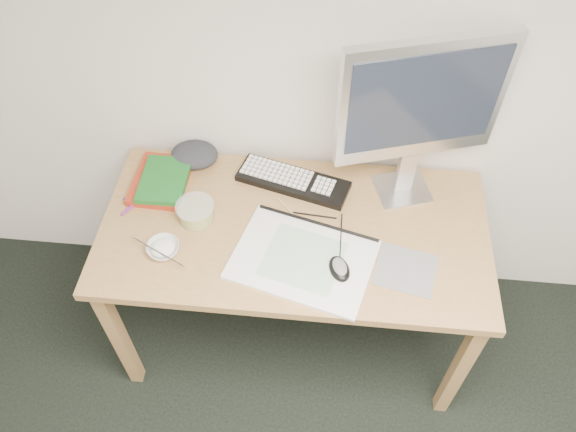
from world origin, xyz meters
name	(u,v)px	position (x,y,z in m)	size (l,w,h in m)	color
desk	(294,242)	(-0.12, 1.43, 0.67)	(1.40, 0.70, 0.75)	#A87E4D
mousepad	(406,270)	(0.28, 1.29, 0.75)	(0.20, 0.18, 0.00)	slate
sketchpad	(303,259)	(-0.07, 1.29, 0.76)	(0.47, 0.34, 0.01)	silver
keyboard	(293,181)	(-0.14, 1.65, 0.76)	(0.43, 0.14, 0.03)	black
monitor	(421,105)	(0.27, 1.66, 1.16)	(0.55, 0.22, 0.66)	silver
mouse	(340,267)	(0.05, 1.26, 0.78)	(0.07, 0.11, 0.04)	black
rice_bowl	(163,249)	(-0.56, 1.28, 0.77)	(0.11, 0.11, 0.04)	silver
chopsticks	(157,252)	(-0.57, 1.25, 0.79)	(0.02, 0.02, 0.22)	silver
fruit_tub	(196,212)	(-0.48, 1.44, 0.78)	(0.14, 0.14, 0.07)	#D7CD4B
book_red	(161,181)	(-0.65, 1.60, 0.76)	(0.20, 0.27, 0.03)	#9A2C16
book_green	(164,180)	(-0.63, 1.58, 0.79)	(0.17, 0.24, 0.02)	#175D1F
cloth_lump	(194,155)	(-0.54, 1.73, 0.78)	(0.16, 0.13, 0.06)	#25292D
pencil_pink	(303,227)	(-0.09, 1.44, 0.75)	(0.01, 0.01, 0.19)	pink
pencil_tan	(293,214)	(-0.13, 1.49, 0.75)	(0.01, 0.01, 0.20)	tan
pencil_black	(315,215)	(-0.05, 1.50, 0.75)	(0.01, 0.01, 0.16)	black
marker_blue	(135,191)	(-0.74, 1.55, 0.76)	(0.01, 0.01, 0.12)	#2136B5
marker_orange	(172,192)	(-0.59, 1.55, 0.76)	(0.01, 0.01, 0.13)	orange
marker_purple	(133,205)	(-0.72, 1.48, 0.76)	(0.01, 0.01, 0.12)	#742485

